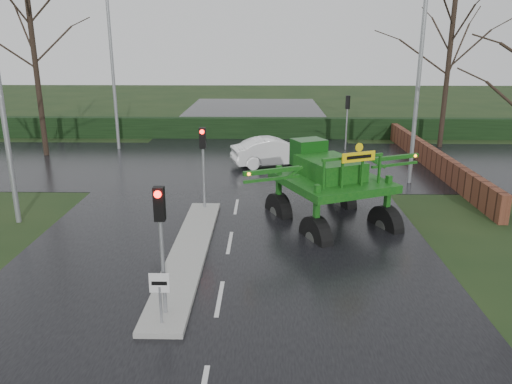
{
  "coord_description": "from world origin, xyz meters",
  "views": [
    {
      "loc": [
        1.25,
        -12.34,
        6.85
      ],
      "look_at": [
        0.94,
        3.67,
        2.0
      ],
      "focal_mm": 35.0,
      "sensor_mm": 36.0,
      "label": 1
    }
  ],
  "objects_px": {
    "street_light_right": "(414,60)",
    "white_sedan": "(274,166)",
    "street_light_left_far": "(116,55)",
    "street_light_left_near": "(5,66)",
    "traffic_signal_mid": "(203,151)",
    "traffic_signal_far": "(347,110)",
    "keep_left_sign": "(160,290)",
    "traffic_signal_near": "(160,224)",
    "crop_sprayer": "(315,184)"
  },
  "relations": [
    {
      "from": "traffic_signal_far",
      "to": "street_light_left_far",
      "type": "bearing_deg",
      "value": 0.03
    },
    {
      "from": "keep_left_sign",
      "to": "street_light_left_far",
      "type": "relative_size",
      "value": 0.14
    },
    {
      "from": "street_light_right",
      "to": "white_sedan",
      "type": "xyz_separation_m",
      "value": [
        -6.44,
        3.51,
        -5.99
      ]
    },
    {
      "from": "white_sedan",
      "to": "traffic_signal_near",
      "type": "bearing_deg",
      "value": 153.08
    },
    {
      "from": "street_light_right",
      "to": "traffic_signal_near",
      "type": "bearing_deg",
      "value": -126.13
    },
    {
      "from": "traffic_signal_mid",
      "to": "crop_sprayer",
      "type": "bearing_deg",
      "value": -33.92
    },
    {
      "from": "traffic_signal_mid",
      "to": "white_sedan",
      "type": "distance_m",
      "value": 8.96
    },
    {
      "from": "street_light_left_near",
      "to": "street_light_left_far",
      "type": "bearing_deg",
      "value": 90.0
    },
    {
      "from": "traffic_signal_mid",
      "to": "street_light_right",
      "type": "distance_m",
      "value": 11.05
    },
    {
      "from": "traffic_signal_mid",
      "to": "street_light_right",
      "type": "xyz_separation_m",
      "value": [
        9.49,
        4.51,
        3.4
      ]
    },
    {
      "from": "traffic_signal_mid",
      "to": "street_light_right",
      "type": "relative_size",
      "value": 0.35
    },
    {
      "from": "traffic_signal_mid",
      "to": "white_sedan",
      "type": "bearing_deg",
      "value": 69.12
    },
    {
      "from": "traffic_signal_far",
      "to": "street_light_left_near",
      "type": "relative_size",
      "value": 0.35
    },
    {
      "from": "keep_left_sign",
      "to": "street_light_left_near",
      "type": "xyz_separation_m",
      "value": [
        -6.89,
        7.5,
        4.93
      ]
    },
    {
      "from": "street_light_left_near",
      "to": "street_light_right",
      "type": "relative_size",
      "value": 1.0
    },
    {
      "from": "traffic_signal_near",
      "to": "street_light_left_near",
      "type": "xyz_separation_m",
      "value": [
        -6.89,
        7.01,
        3.4
      ]
    },
    {
      "from": "street_light_left_far",
      "to": "street_light_left_near",
      "type": "bearing_deg",
      "value": -90.0
    },
    {
      "from": "traffic_signal_near",
      "to": "crop_sprayer",
      "type": "relative_size",
      "value": 0.5
    },
    {
      "from": "traffic_signal_near",
      "to": "white_sedan",
      "type": "distance_m",
      "value": 16.99
    },
    {
      "from": "street_light_right",
      "to": "white_sedan",
      "type": "distance_m",
      "value": 9.47
    },
    {
      "from": "traffic_signal_near",
      "to": "traffic_signal_mid",
      "type": "xyz_separation_m",
      "value": [
        0.0,
        8.5,
        0.0
      ]
    },
    {
      "from": "traffic_signal_mid",
      "to": "traffic_signal_far",
      "type": "height_order",
      "value": "same"
    },
    {
      "from": "keep_left_sign",
      "to": "white_sedan",
      "type": "bearing_deg",
      "value": 79.81
    },
    {
      "from": "traffic_signal_far",
      "to": "traffic_signal_mid",
      "type": "bearing_deg",
      "value": 58.07
    },
    {
      "from": "traffic_signal_near",
      "to": "street_light_left_far",
      "type": "bearing_deg",
      "value": 108.17
    },
    {
      "from": "traffic_signal_near",
      "to": "traffic_signal_far",
      "type": "distance_m",
      "value": 22.42
    },
    {
      "from": "traffic_signal_near",
      "to": "traffic_signal_far",
      "type": "bearing_deg",
      "value": 69.64
    },
    {
      "from": "keep_left_sign",
      "to": "street_light_right",
      "type": "bearing_deg",
      "value": 54.88
    },
    {
      "from": "crop_sprayer",
      "to": "traffic_signal_far",
      "type": "bearing_deg",
      "value": 52.67
    },
    {
      "from": "street_light_right",
      "to": "keep_left_sign",
      "type": "bearing_deg",
      "value": -125.12
    },
    {
      "from": "traffic_signal_mid",
      "to": "street_light_left_near",
      "type": "xyz_separation_m",
      "value": [
        -6.89,
        -1.49,
        3.4
      ]
    },
    {
      "from": "traffic_signal_mid",
      "to": "street_light_left_near",
      "type": "height_order",
      "value": "street_light_left_near"
    },
    {
      "from": "white_sedan",
      "to": "traffic_signal_far",
      "type": "bearing_deg",
      "value": -62.91
    },
    {
      "from": "keep_left_sign",
      "to": "traffic_signal_mid",
      "type": "distance_m",
      "value": 9.12
    },
    {
      "from": "traffic_signal_far",
      "to": "street_light_right",
      "type": "xyz_separation_m",
      "value": [
        1.69,
        -8.01,
        3.4
      ]
    },
    {
      "from": "keep_left_sign",
      "to": "street_light_left_near",
      "type": "height_order",
      "value": "street_light_left_near"
    },
    {
      "from": "keep_left_sign",
      "to": "street_light_right",
      "type": "relative_size",
      "value": 0.14
    },
    {
      "from": "street_light_left_near",
      "to": "street_light_right",
      "type": "xyz_separation_m",
      "value": [
        16.39,
        6.0,
        0.0
      ]
    },
    {
      "from": "keep_left_sign",
      "to": "street_light_left_near",
      "type": "relative_size",
      "value": 0.14
    },
    {
      "from": "traffic_signal_near",
      "to": "street_light_left_near",
      "type": "relative_size",
      "value": 0.35
    },
    {
      "from": "keep_left_sign",
      "to": "traffic_signal_far",
      "type": "relative_size",
      "value": 0.38
    },
    {
      "from": "traffic_signal_mid",
      "to": "street_light_left_near",
      "type": "distance_m",
      "value": 7.83
    },
    {
      "from": "traffic_signal_far",
      "to": "crop_sprayer",
      "type": "height_order",
      "value": "crop_sprayer"
    },
    {
      "from": "traffic_signal_far",
      "to": "street_light_left_far",
      "type": "xyz_separation_m",
      "value": [
        -14.69,
        -0.01,
        3.4
      ]
    },
    {
      "from": "street_light_right",
      "to": "crop_sprayer",
      "type": "relative_size",
      "value": 1.42
    },
    {
      "from": "street_light_left_near",
      "to": "street_light_left_far",
      "type": "distance_m",
      "value": 14.0
    },
    {
      "from": "street_light_left_near",
      "to": "traffic_signal_mid",
      "type": "bearing_deg",
      "value": 12.21
    },
    {
      "from": "street_light_right",
      "to": "street_light_left_far",
      "type": "height_order",
      "value": "same"
    },
    {
      "from": "street_light_right",
      "to": "street_light_left_far",
      "type": "distance_m",
      "value": 18.24
    },
    {
      "from": "traffic_signal_near",
      "to": "traffic_signal_far",
      "type": "height_order",
      "value": "same"
    }
  ]
}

